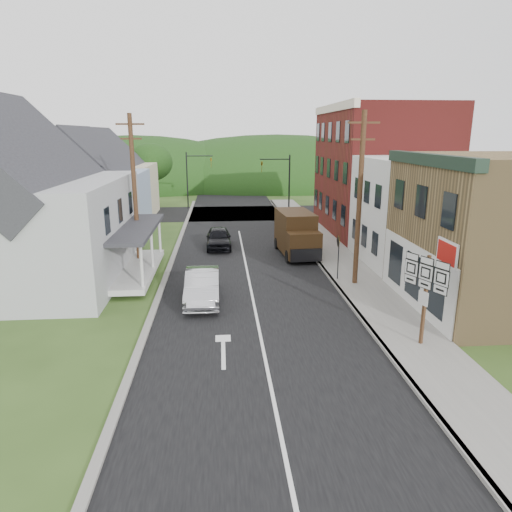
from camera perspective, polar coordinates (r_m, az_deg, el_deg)
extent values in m
plane|color=#2D4719|center=(20.85, -0.05, -7.13)|extent=(120.00, 120.00, 0.00)
cube|color=black|center=(30.33, -1.51, -0.01)|extent=(9.00, 90.00, 0.02)
cube|color=black|center=(46.94, -2.61, 5.36)|extent=(60.00, 9.00, 0.02)
cube|color=slate|center=(29.29, 10.30, -0.64)|extent=(2.80, 55.00, 0.15)
cube|color=slate|center=(28.98, 7.72, -0.71)|extent=(0.20, 55.00, 0.15)
cube|color=slate|center=(28.52, -10.67, -1.12)|extent=(0.30, 55.00, 0.12)
cube|color=olive|center=(23.53, 28.59, 2.49)|extent=(8.00, 8.00, 7.00)
cube|color=silver|center=(30.01, 20.90, 5.19)|extent=(8.00, 7.00, 6.50)
cube|color=maroon|center=(38.55, 15.15, 10.25)|extent=(8.00, 12.00, 10.00)
cube|color=#A9ABAF|center=(27.83, -26.61, 2.83)|extent=(10.00, 12.00, 5.50)
cube|color=#8FA2C3|center=(37.86, -19.09, 6.06)|extent=(7.00, 8.00, 5.00)
cube|color=beige|center=(46.66, -17.00, 7.77)|extent=(7.00, 8.00, 5.00)
cylinder|color=#472D19|center=(24.07, 12.79, 6.62)|extent=(0.26, 0.26, 9.00)
cube|color=#472D19|center=(23.84, 13.35, 15.93)|extent=(1.60, 0.10, 0.10)
cube|color=#472D19|center=(23.84, 13.23, 14.01)|extent=(1.20, 0.10, 0.10)
cylinder|color=#472D19|center=(27.91, -14.92, 7.60)|extent=(0.26, 0.26, 9.00)
cube|color=#472D19|center=(27.72, -15.48, 15.61)|extent=(1.60, 0.10, 0.10)
cube|color=#472D19|center=(27.71, -15.36, 13.96)|extent=(1.20, 0.10, 0.10)
cylinder|color=black|center=(43.52, 4.17, 8.56)|extent=(0.14, 0.14, 6.00)
cylinder|color=black|center=(43.12, 2.35, 12.00)|extent=(2.80, 0.10, 0.10)
imported|color=olive|center=(43.03, 0.73, 11.07)|extent=(0.16, 0.20, 1.00)
cylinder|color=black|center=(50.12, -8.59, 9.29)|extent=(0.14, 0.14, 6.00)
cylinder|color=black|center=(49.85, -7.07, 12.31)|extent=(2.80, 0.10, 0.10)
imported|color=olive|center=(49.85, -5.64, 11.54)|extent=(0.16, 0.20, 1.00)
cylinder|color=#382616|center=(43.33, -28.44, 5.95)|extent=(0.36, 0.36, 4.76)
ellipsoid|color=black|center=(43.02, -29.04, 10.63)|extent=(5.80, 5.80, 4.93)
cylinder|color=#382616|center=(52.14, -12.87, 8.15)|extent=(0.36, 0.36, 3.92)
ellipsoid|color=black|center=(51.89, -13.06, 11.37)|extent=(4.80, 4.80, 4.08)
ellipsoid|color=black|center=(74.69, -3.36, 8.95)|extent=(90.00, 30.00, 16.00)
imported|color=#B8B9BE|center=(22.15, -6.72, -3.79)|extent=(1.64, 4.61, 1.52)
imported|color=black|center=(32.45, -4.69, 2.26)|extent=(1.75, 4.26, 1.44)
cube|color=#311E0D|center=(30.79, 4.89, 3.17)|extent=(2.34, 4.09, 2.60)
cube|color=#311E0D|center=(28.67, 5.94, 1.34)|extent=(2.16, 1.58, 1.71)
cube|color=black|center=(28.68, 5.89, 2.82)|extent=(1.96, 1.21, 0.04)
cube|color=black|center=(28.07, 6.30, 0.09)|extent=(1.98, 0.27, 0.81)
cylinder|color=black|center=(28.72, 4.03, -0.07)|extent=(0.31, 0.82, 0.81)
cylinder|color=black|center=(29.18, 7.65, 0.07)|extent=(0.31, 0.82, 0.81)
cylinder|color=black|center=(32.13, 2.65, 1.58)|extent=(0.31, 0.82, 0.81)
cylinder|color=black|center=(32.54, 5.91, 1.69)|extent=(0.31, 0.82, 0.81)
cube|color=#472D19|center=(18.12, 20.35, -5.23)|extent=(0.14, 0.14, 3.47)
cube|color=black|center=(17.75, 20.54, -1.96)|extent=(0.83, 1.83, 0.08)
cube|color=silver|center=(17.17, 22.30, -1.13)|extent=(0.24, 0.51, 0.22)
cube|color=silver|center=(17.29, 22.16, -2.55)|extent=(0.26, 0.55, 0.54)
cube|color=silver|center=(17.42, 22.01, -3.95)|extent=(0.24, 0.51, 0.28)
cube|color=silver|center=(17.60, 20.59, -0.59)|extent=(0.24, 0.51, 0.22)
cube|color=silver|center=(17.72, 20.46, -1.98)|extent=(0.26, 0.55, 0.54)
cube|color=silver|center=(17.84, 20.33, -3.34)|extent=(0.24, 0.51, 0.28)
cube|color=silver|center=(18.04, 18.96, -0.07)|extent=(0.24, 0.51, 0.22)
cube|color=silver|center=(18.16, 18.84, -1.43)|extent=(0.26, 0.55, 0.54)
cube|color=silver|center=(18.28, 18.72, -2.77)|extent=(0.24, 0.51, 0.28)
cube|color=silver|center=(18.02, 20.17, -4.99)|extent=(0.20, 0.42, 0.54)
cylinder|color=black|center=(25.19, 10.25, -0.30)|extent=(0.06, 0.06, 2.32)
cube|color=black|center=(24.94, 10.21, 1.84)|extent=(0.02, 0.68, 0.68)
cube|color=yellow|center=(24.94, 10.24, 1.84)|extent=(0.03, 0.62, 0.62)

